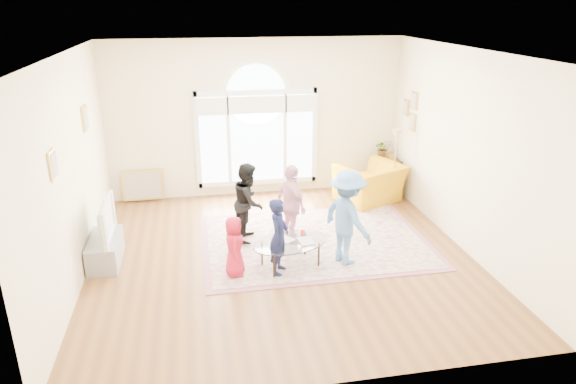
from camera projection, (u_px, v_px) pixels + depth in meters
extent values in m
plane|color=brown|center=(282.00, 256.00, 8.28)|extent=(6.00, 6.00, 0.00)
plane|color=beige|center=(256.00, 119.00, 10.48)|extent=(6.00, 0.00, 6.00)
plane|color=beige|center=(334.00, 251.00, 4.96)|extent=(6.00, 0.00, 6.00)
plane|color=beige|center=(71.00, 173.00, 7.21)|extent=(0.00, 6.00, 6.00)
plane|color=beige|center=(465.00, 151.00, 8.23)|extent=(0.00, 6.00, 6.00)
plane|color=white|center=(281.00, 52.00, 7.16)|extent=(6.00, 6.00, 0.00)
cube|color=white|center=(258.00, 182.00, 10.92)|extent=(2.50, 0.08, 0.10)
cube|color=white|center=(256.00, 92.00, 10.25)|extent=(2.50, 0.08, 0.10)
cube|color=white|center=(197.00, 141.00, 10.38)|extent=(0.10, 0.08, 2.00)
cube|color=white|center=(315.00, 136.00, 10.79)|extent=(0.10, 0.08, 2.00)
cube|color=#C6E2FF|center=(213.00, 140.00, 10.43)|extent=(0.55, 0.02, 1.80)
cube|color=#C6E2FF|center=(299.00, 136.00, 10.74)|extent=(0.55, 0.02, 1.80)
cube|color=#C6E2FF|center=(257.00, 138.00, 10.59)|extent=(1.10, 0.02, 1.80)
cylinder|color=#C6E2FF|center=(256.00, 95.00, 10.27)|extent=(1.20, 0.02, 1.20)
cube|color=white|center=(229.00, 140.00, 10.48)|extent=(0.07, 0.04, 1.80)
cube|color=white|center=(285.00, 137.00, 10.68)|extent=(0.07, 0.04, 1.80)
cube|color=white|center=(212.00, 106.00, 10.11)|extent=(0.65, 0.12, 0.35)
cube|color=white|center=(257.00, 104.00, 10.26)|extent=(1.20, 0.12, 0.35)
cube|color=white|center=(301.00, 103.00, 10.41)|extent=(0.65, 0.12, 0.35)
cube|color=tan|center=(85.00, 118.00, 8.23)|extent=(0.03, 0.34, 0.40)
cube|color=#ADA38E|center=(86.00, 118.00, 8.24)|extent=(0.01, 0.28, 0.34)
cube|color=tan|center=(53.00, 165.00, 6.24)|extent=(0.03, 0.30, 0.36)
cube|color=#ADA38E|center=(55.00, 164.00, 6.25)|extent=(0.01, 0.24, 0.30)
cube|color=tan|center=(414.00, 100.00, 9.96)|extent=(0.03, 0.28, 0.34)
cube|color=#ADA38E|center=(413.00, 100.00, 9.95)|extent=(0.01, 0.22, 0.28)
cube|color=tan|center=(412.00, 122.00, 10.11)|extent=(0.03, 0.28, 0.34)
cube|color=#ADA38E|center=(412.00, 122.00, 10.11)|extent=(0.01, 0.22, 0.28)
cube|color=tan|center=(406.00, 108.00, 10.35)|extent=(0.03, 0.26, 0.32)
cube|color=#ADA38E|center=(405.00, 108.00, 10.35)|extent=(0.01, 0.20, 0.26)
cube|color=beige|center=(315.00, 241.00, 8.78)|extent=(3.60, 2.60, 0.02)
cube|color=#98596C|center=(315.00, 241.00, 8.78)|extent=(3.80, 2.80, 0.01)
cube|color=gray|center=(105.00, 250.00, 8.02)|extent=(0.45, 1.00, 0.42)
imported|color=black|center=(101.00, 220.00, 7.84)|extent=(0.14, 1.04, 0.60)
cube|color=#66E7DC|center=(107.00, 220.00, 7.85)|extent=(0.02, 0.85, 0.48)
ellipsoid|color=silver|center=(290.00, 242.00, 7.82)|extent=(1.36, 1.07, 0.02)
cylinder|color=black|center=(305.00, 244.00, 8.24)|extent=(0.03, 0.03, 0.40)
cylinder|color=black|center=(262.00, 254.00, 7.92)|extent=(0.03, 0.03, 0.40)
cylinder|color=black|center=(319.00, 255.00, 7.88)|extent=(0.03, 0.03, 0.40)
cylinder|color=black|center=(274.00, 266.00, 7.55)|extent=(0.03, 0.03, 0.40)
imported|color=#B2A58C|center=(279.00, 242.00, 7.79)|extent=(0.35, 0.36, 0.03)
imported|color=#B2A58C|center=(299.00, 242.00, 7.79)|extent=(0.24, 0.31, 0.02)
cylinder|color=#E04127|center=(303.00, 232.00, 8.00)|extent=(0.07, 0.07, 0.12)
imported|color=#EEAE0E|center=(370.00, 183.00, 10.41)|extent=(1.52, 1.44, 0.78)
cube|color=black|center=(388.00, 175.00, 11.02)|extent=(0.40, 0.50, 0.70)
cylinder|color=black|center=(392.00, 201.00, 10.53)|extent=(0.20, 0.20, 0.02)
cylinder|color=#C08C40|center=(394.00, 170.00, 10.30)|extent=(0.02, 0.02, 1.35)
cone|color=#CCB284|center=(397.00, 135.00, 10.05)|extent=(0.24, 0.24, 0.22)
cylinder|color=white|center=(382.00, 172.00, 11.19)|extent=(0.20, 0.20, 0.70)
imported|color=#33722D|center=(383.00, 148.00, 11.00)|extent=(0.39, 0.35, 0.39)
cube|color=tan|center=(145.00, 201.00, 10.55)|extent=(0.80, 0.14, 0.62)
imported|color=red|center=(234.00, 246.00, 7.54)|extent=(0.33, 0.47, 0.93)
imported|color=#12173B|center=(279.00, 236.00, 7.56)|extent=(0.42, 0.50, 1.18)
imported|color=black|center=(249.00, 202.00, 8.62)|extent=(0.68, 0.77, 1.35)
imported|color=#EEA7BF|center=(292.00, 205.00, 8.49)|extent=(0.59, 0.86, 1.36)
imported|color=#5283C3|center=(347.00, 217.00, 7.82)|extent=(0.91, 1.11, 1.50)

